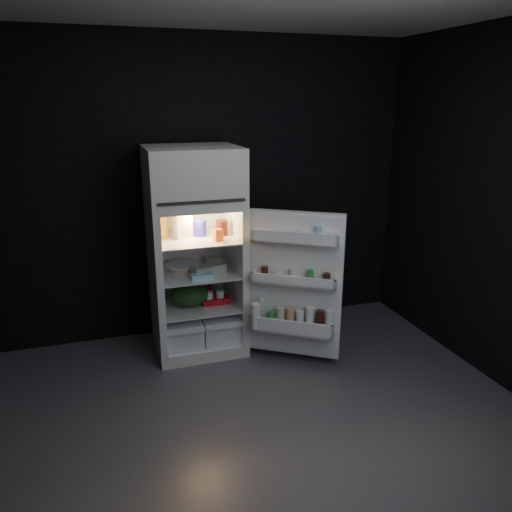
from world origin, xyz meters
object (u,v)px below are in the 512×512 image
object	(u,v)px
fridge_door	(295,288)
refrigerator	(195,244)
egg_carton	(209,269)
milk_jug	(182,223)
yogurt_tray	(216,300)

from	to	relation	value
fridge_door	refrigerator	bearing A→B (deg)	139.94
refrigerator	egg_carton	size ratio (longest dim) A/B	6.08
egg_carton	milk_jug	bearing A→B (deg)	128.13
fridge_door	egg_carton	size ratio (longest dim) A/B	4.16
refrigerator	yogurt_tray	bearing A→B (deg)	-30.83
egg_carton	yogurt_tray	size ratio (longest dim) A/B	1.18
egg_carton	yogurt_tray	xyz separation A→B (m)	(0.06, 0.05, -0.31)
milk_jug	egg_carton	bearing A→B (deg)	-46.75
refrigerator	milk_jug	xyz separation A→B (m)	(-0.10, -0.00, 0.19)
refrigerator	fridge_door	xyz separation A→B (m)	(0.70, -0.59, -0.27)
yogurt_tray	refrigerator	bearing A→B (deg)	150.87
egg_carton	yogurt_tray	distance (m)	0.32
milk_jug	yogurt_tray	xyz separation A→B (m)	(0.25, -0.09, -0.69)
fridge_door	milk_jug	bearing A→B (deg)	143.87
refrigerator	yogurt_tray	distance (m)	0.53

